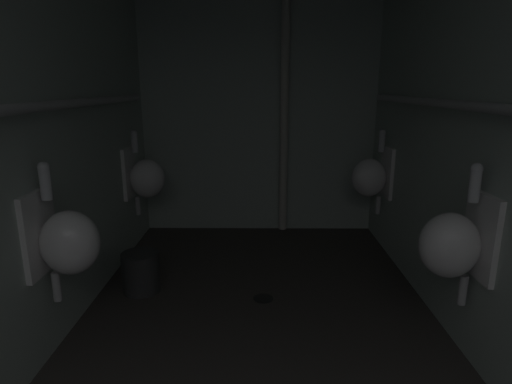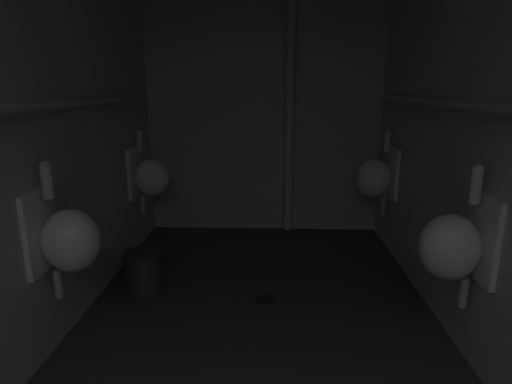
% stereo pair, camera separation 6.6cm
% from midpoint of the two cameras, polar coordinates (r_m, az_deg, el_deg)
% --- Properties ---
extents(floor, '(2.40, 4.44, 0.08)m').
position_cam_midpoint_polar(floor, '(2.48, 0.85, -22.47)').
color(floor, '#383330').
rests_on(floor, ground).
extents(wall_left, '(0.06, 4.44, 2.41)m').
position_cam_midpoint_polar(wall_left, '(2.34, -29.26, 6.64)').
color(wall_left, '#B0BEB3').
rests_on(wall_left, ground).
extents(wall_right, '(0.06, 4.44, 2.41)m').
position_cam_midpoint_polar(wall_right, '(2.30, 31.75, 6.23)').
color(wall_right, '#B0BEB3').
rests_on(wall_right, ground).
extents(wall_back, '(2.40, 0.06, 2.41)m').
position_cam_midpoint_polar(wall_back, '(4.18, 1.58, 11.01)').
color(wall_back, '#B0BEB3').
rests_on(wall_back, ground).
extents(urinal_left_mid, '(0.32, 0.30, 0.76)m').
position_cam_midpoint_polar(urinal_left_mid, '(2.41, -23.57, -5.81)').
color(urinal_left_mid, white).
extents(urinal_left_far, '(0.32, 0.30, 0.76)m').
position_cam_midpoint_polar(urinal_left_far, '(3.80, -13.74, 2.06)').
color(urinal_left_far, white).
extents(urinal_right_mid, '(0.32, 0.30, 0.76)m').
position_cam_midpoint_polar(urinal_right_mid, '(2.36, 26.04, -6.50)').
color(urinal_right_mid, white).
extents(urinal_right_far, '(0.32, 0.30, 0.76)m').
position_cam_midpoint_polar(urinal_right_far, '(3.82, 16.51, 1.95)').
color(urinal_right_far, white).
extents(supply_pipe_left, '(0.06, 3.70, 0.06)m').
position_cam_midpoint_polar(supply_pipe_left, '(2.25, -28.18, 9.99)').
color(supply_pipe_left, '#B2B2B2').
extents(supply_pipe_right, '(0.06, 3.74, 0.06)m').
position_cam_midpoint_polar(supply_pipe_right, '(2.24, 30.26, 9.73)').
color(supply_pipe_right, '#B2B2B2').
extents(standpipe_back_wall, '(0.08, 0.08, 2.36)m').
position_cam_midpoint_polar(standpipe_back_wall, '(4.08, 5.05, 10.88)').
color(standpipe_back_wall, beige).
rests_on(standpipe_back_wall, ground).
extents(floor_drain, '(0.14, 0.14, 0.01)m').
position_cam_midpoint_polar(floor_drain, '(3.02, 1.81, -14.23)').
color(floor_drain, black).
rests_on(floor_drain, ground).
extents(waste_bin, '(0.27, 0.27, 0.29)m').
position_cam_midpoint_polar(waste_bin, '(3.19, -14.42, -10.29)').
color(waste_bin, '#2D2D2D').
rests_on(waste_bin, ground).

